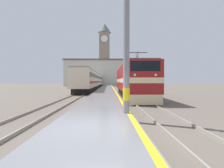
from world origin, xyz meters
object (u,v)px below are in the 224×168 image
object	(u,v)px
locomotive_train	(132,81)
catenary_mast	(127,19)
passenger_train	(95,80)
clock_tower	(104,52)

from	to	relation	value
locomotive_train	catenary_mast	size ratio (longest dim) A/B	1.78
catenary_mast	locomotive_train	bearing A→B (deg)	81.60
locomotive_train	catenary_mast	distance (m)	13.49
passenger_train	catenary_mast	bearing A→B (deg)	-83.31
catenary_mast	passenger_train	bearing A→B (deg)	96.69
passenger_train	clock_tower	bearing A→B (deg)	85.61
locomotive_train	clock_tower	size ratio (longest dim) A/B	0.59
locomotive_train	passenger_train	distance (m)	29.54
passenger_train	catenary_mast	xyz separation A→B (m)	(4.90, -41.78, 2.71)
locomotive_train	clock_tower	bearing A→B (deg)	94.87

